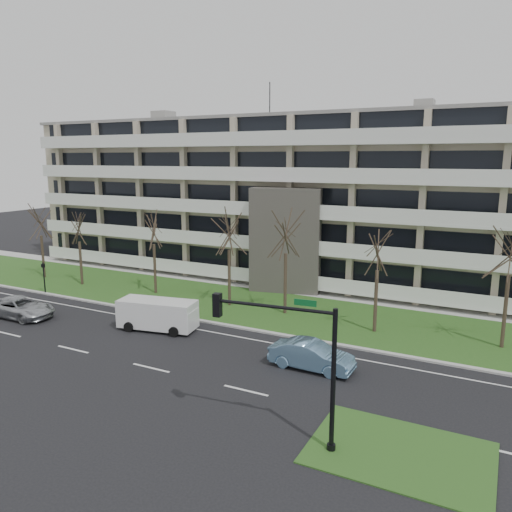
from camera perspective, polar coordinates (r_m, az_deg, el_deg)
The scene contains 19 objects.
ground at distance 29.03m, azimuth -11.90°, elevation -12.41°, with size 160.00×160.00×0.00m, color black.
grass_verge at distance 39.28m, azimuth 0.13°, elevation -5.79°, with size 90.00×10.00×0.06m, color #24531B.
curb at distance 35.11m, azimuth -3.62°, elevation -7.85°, with size 90.00×0.35×0.12m, color #B2B2AD.
sidewalk at distance 44.06m, azimuth 3.39°, elevation -3.91°, with size 90.00×2.00×0.08m, color #B2B2AD.
grass_median at distance 21.95m, azimuth 16.10°, elevation -20.80°, with size 7.00×5.00×0.06m, color #24531B.
lane_edge_line at distance 33.92m, azimuth -4.92°, elevation -8.66°, with size 90.00×0.12×0.01m, color white.
apartment_building at distance 49.02m, azimuth 6.73°, elevation 6.57°, with size 60.50×15.10×18.75m.
silver_pickup at distance 40.50m, azimuth -25.35°, elevation -5.32°, with size 2.46×5.34×1.48m, color #B0B3B7.
blue_sedan at distance 28.22m, azimuth 6.36°, elevation -11.22°, with size 1.64×4.72×1.55m, color #79AAD3.
white_van at distance 34.56m, azimuth -11.09°, elevation -6.32°, with size 5.55×2.89×2.05m.
traffic_signal at distance 20.16m, azimuth 4.00°, elevation -10.77°, with size 5.29×0.86×6.14m.
pedestrian_signal at distance 46.24m, azimuth -23.09°, elevation -1.89°, with size 0.29×0.25×2.75m.
tree_0 at distance 51.90m, azimuth -23.48°, elevation 3.92°, with size 3.71×3.71×7.41m.
tree_1 at distance 47.66m, azimuth -19.66°, elevation 3.40°, with size 3.59×3.59×7.18m.
tree_2 at distance 42.76m, azimuth -11.68°, elevation 3.54°, with size 3.84×3.84×7.69m.
tree_3 at distance 38.38m, azimuth -3.13°, elevation 3.22°, with size 3.98×3.98×7.96m.
tree_4 at distance 36.26m, azimuth 3.44°, elevation 3.05°, with size 4.10×4.10×8.20m.
tree_5 at distance 33.29m, azimuth 13.81°, elevation 1.15°, with size 3.78×3.78×7.57m.
tree_6 at distance 33.07m, azimuth 27.19°, elevation 1.10°, with size 4.12×4.12×8.25m.
Camera 1 is at (17.08, -20.46, 11.51)m, focal length 35.00 mm.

